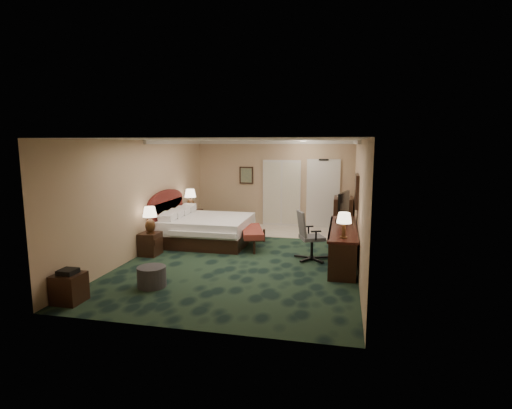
% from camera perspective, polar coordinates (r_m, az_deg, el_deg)
% --- Properties ---
extents(floor, '(5.00, 7.50, 0.00)m').
position_cam_1_polar(floor, '(9.38, -1.39, -7.49)').
color(floor, black).
rests_on(floor, ground).
extents(ceiling, '(5.00, 7.50, 0.00)m').
position_cam_1_polar(ceiling, '(9.01, -1.45, 9.23)').
color(ceiling, silver).
rests_on(ceiling, wall_back).
extents(wall_back, '(5.00, 0.00, 2.70)m').
position_cam_1_polar(wall_back, '(12.75, 2.60, 3.02)').
color(wall_back, tan).
rests_on(wall_back, ground).
extents(wall_front, '(5.00, 0.00, 2.70)m').
position_cam_1_polar(wall_front, '(5.59, -10.64, -4.60)').
color(wall_front, tan).
rests_on(wall_front, ground).
extents(wall_left, '(0.00, 7.50, 2.70)m').
position_cam_1_polar(wall_left, '(9.99, -15.49, 1.11)').
color(wall_left, tan).
rests_on(wall_left, ground).
extents(wall_right, '(0.00, 7.50, 2.70)m').
position_cam_1_polar(wall_right, '(8.85, 14.51, 0.19)').
color(wall_right, tan).
rests_on(wall_right, ground).
extents(crown_molding, '(5.00, 7.50, 0.10)m').
position_cam_1_polar(crown_molding, '(9.01, -1.45, 8.91)').
color(crown_molding, silver).
rests_on(crown_molding, wall_back).
extents(tile_patch, '(3.20, 1.70, 0.01)m').
position_cam_1_polar(tile_patch, '(12.01, 6.11, -3.89)').
color(tile_patch, beige).
rests_on(tile_patch, ground).
extents(headboard, '(0.12, 2.00, 1.40)m').
position_cam_1_polar(headboard, '(10.95, -12.64, -1.58)').
color(headboard, '#45100B').
rests_on(headboard, ground).
extents(entry_door, '(1.02, 0.06, 2.18)m').
position_cam_1_polar(entry_door, '(12.58, 9.54, 1.45)').
color(entry_door, silver).
rests_on(entry_door, ground).
extents(closet_doors, '(1.20, 0.06, 2.10)m').
position_cam_1_polar(closet_doors, '(12.70, 3.67, 1.62)').
color(closet_doors, beige).
rests_on(closet_doors, ground).
extents(wall_art, '(0.45, 0.06, 0.55)m').
position_cam_1_polar(wall_art, '(12.87, -1.38, 4.19)').
color(wall_art, '#465C55').
rests_on(wall_art, wall_back).
extents(wall_mirror, '(0.05, 0.95, 0.75)m').
position_cam_1_polar(wall_mirror, '(9.42, 14.19, 1.93)').
color(wall_mirror, white).
rests_on(wall_mirror, wall_right).
extents(bed, '(2.16, 2.00, 0.68)m').
position_cam_1_polar(bed, '(10.71, -6.86, -3.62)').
color(bed, white).
rests_on(bed, ground).
extents(nightstand_near, '(0.43, 0.49, 0.53)m').
position_cam_1_polar(nightstand_near, '(9.81, -14.88, -5.46)').
color(nightstand_near, black).
rests_on(nightstand_near, ground).
extents(nightstand_far, '(0.53, 0.61, 0.67)m').
position_cam_1_polar(nightstand_far, '(11.98, -9.24, -2.38)').
color(nightstand_far, black).
rests_on(nightstand_far, ground).
extents(lamp_near, '(0.35, 0.35, 0.63)m').
position_cam_1_polar(lamp_near, '(9.65, -14.90, -2.16)').
color(lamp_near, '#331E0E').
rests_on(lamp_near, nightstand_near).
extents(lamp_far, '(0.42, 0.42, 0.63)m').
position_cam_1_polar(lamp_far, '(11.83, -9.36, 0.67)').
color(lamp_far, '#331E0E').
rests_on(lamp_far, nightstand_far).
extents(bed_bench, '(0.89, 1.50, 0.48)m').
position_cam_1_polar(bed_bench, '(10.18, -0.59, -4.79)').
color(bed_bench, maroon).
rests_on(bed_bench, ground).
extents(ottoman, '(0.57, 0.57, 0.38)m').
position_cam_1_polar(ottoman, '(7.72, -14.67, -9.95)').
color(ottoman, '#2E2D33').
rests_on(ottoman, ground).
extents(side_table, '(0.45, 0.45, 0.49)m').
position_cam_1_polar(side_table, '(7.45, -25.15, -10.76)').
color(side_table, black).
rests_on(side_table, ground).
extents(desk, '(0.59, 2.76, 0.80)m').
position_cam_1_polar(desk, '(9.08, 12.26, -5.64)').
color(desk, black).
rests_on(desk, ground).
extents(tv, '(0.28, 0.88, 0.69)m').
position_cam_1_polar(tv, '(9.64, 12.42, -0.30)').
color(tv, black).
rests_on(tv, desk).
extents(desk_lamp, '(0.35, 0.35, 0.51)m').
position_cam_1_polar(desk_lamp, '(7.93, 12.45, -2.90)').
color(desk_lamp, '#331E0E').
rests_on(desk_lamp, desk).
extents(desk_chair, '(0.84, 0.82, 1.13)m').
position_cam_1_polar(desk_chair, '(9.11, 8.01, -4.41)').
color(desk_chair, '#545459').
rests_on(desk_chair, ground).
extents(minibar, '(0.55, 0.98, 1.04)m').
position_cam_1_polar(minibar, '(12.13, 12.31, -1.44)').
color(minibar, black).
rests_on(minibar, ground).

